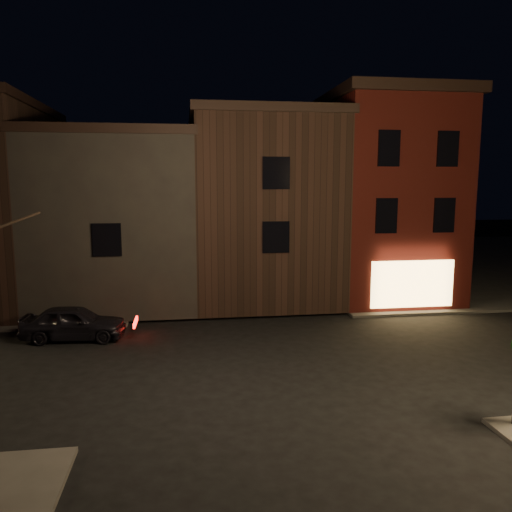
{
  "coord_description": "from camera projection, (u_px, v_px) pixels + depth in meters",
  "views": [
    {
      "loc": [
        -2.45,
        -16.13,
        6.11
      ],
      "look_at": [
        0.32,
        3.4,
        3.2
      ],
      "focal_mm": 35.0,
      "sensor_mm": 36.0,
      "label": 1
    }
  ],
  "objects": [
    {
      "name": "sidewalk_far_right",
      "position": [
        473.0,
        260.0,
        39.4
      ],
      "size": [
        30.0,
        30.0,
        0.12
      ],
      "primitive_type": "cube",
      "color": "#2D2B28",
      "rests_on": "ground"
    },
    {
      "name": "row_building_a",
      "position": [
        259.0,
        206.0,
        26.82
      ],
      "size": [
        7.3,
        10.3,
        9.4
      ],
      "color": "black",
      "rests_on": "ground"
    },
    {
      "name": "row_building_b",
      "position": [
        121.0,
        217.0,
        25.89
      ],
      "size": [
        7.8,
        10.3,
        8.4
      ],
      "color": "black",
      "rests_on": "ground"
    },
    {
      "name": "ground",
      "position": [
        261.0,
        363.0,
        17.04
      ],
      "size": [
        120.0,
        120.0,
        0.0
      ],
      "primitive_type": "plane",
      "color": "black",
      "rests_on": "ground"
    },
    {
      "name": "parked_car_a",
      "position": [
        74.0,
        323.0,
        19.53
      ],
      "size": [
        4.08,
        1.9,
        1.35
      ],
      "primitive_type": "imported",
      "rotation": [
        0.0,
        0.0,
        1.49
      ],
      "color": "black",
      "rests_on": "ground"
    },
    {
      "name": "corner_building",
      "position": [
        382.0,
        196.0,
        26.64
      ],
      "size": [
        6.5,
        8.5,
        10.5
      ],
      "color": "#49110D",
      "rests_on": "ground"
    }
  ]
}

